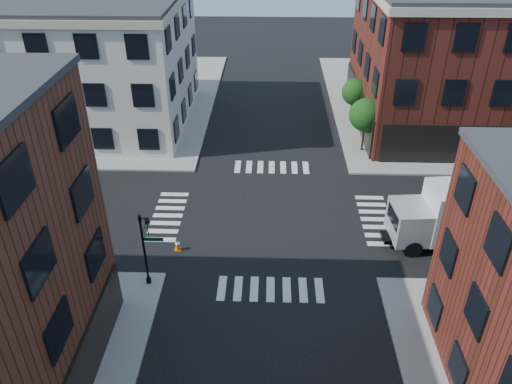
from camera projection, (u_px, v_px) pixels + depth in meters
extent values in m
plane|color=black|center=(271.00, 217.00, 33.53)|extent=(120.00, 120.00, 0.00)
cube|color=gray|center=(478.00, 104.00, 50.79)|extent=(30.00, 30.00, 0.15)
cube|color=gray|center=(71.00, 99.00, 51.92)|extent=(30.00, 30.00, 0.15)
cube|color=#411A10|center=(508.00, 61.00, 43.44)|extent=(25.00, 16.00, 12.00)
cube|color=beige|center=(62.00, 62.00, 44.77)|extent=(22.00, 16.00, 11.00)
cylinder|color=black|center=(362.00, 142.00, 41.37)|extent=(0.18, 0.18, 1.47)
cylinder|color=black|center=(363.00, 134.00, 40.98)|extent=(0.12, 0.12, 1.47)
sphere|color=#163B10|center=(366.00, 115.00, 40.10)|extent=(2.69, 2.69, 2.69)
sphere|color=#163B10|center=(368.00, 122.00, 40.30)|extent=(1.85, 1.85, 1.85)
cylinder|color=black|center=(353.00, 114.00, 46.51)|extent=(0.18, 0.18, 1.33)
cylinder|color=black|center=(353.00, 108.00, 46.16)|extent=(0.12, 0.12, 1.33)
sphere|color=#163B10|center=(355.00, 92.00, 45.36)|extent=(2.43, 2.43, 2.43)
sphere|color=#163B10|center=(357.00, 98.00, 45.53)|extent=(1.67, 1.67, 1.67)
cylinder|color=black|center=(144.00, 252.00, 26.72)|extent=(0.12, 0.12, 4.60)
cylinder|color=black|center=(149.00, 280.00, 27.77)|extent=(0.28, 0.28, 0.30)
cube|color=#053819|center=(153.00, 239.00, 26.26)|extent=(1.10, 0.03, 0.22)
cube|color=#053819|center=(144.00, 229.00, 26.61)|extent=(0.03, 1.10, 0.22)
imported|color=black|center=(148.00, 227.00, 25.96)|extent=(0.22, 0.18, 1.10)
imported|color=black|center=(140.00, 224.00, 26.18)|extent=(0.18, 0.22, 1.10)
cube|color=silver|center=(479.00, 211.00, 30.03)|extent=(6.57, 3.26, 3.40)
cube|color=#A0250E|center=(490.00, 225.00, 28.85)|extent=(2.41, 0.24, 0.77)
cube|color=#A0250E|center=(470.00, 199.00, 31.21)|extent=(2.41, 0.24, 0.77)
cube|color=#A6A6A8|center=(410.00, 222.00, 30.17)|extent=(2.40, 2.80, 2.19)
cube|color=black|center=(394.00, 217.00, 29.92)|extent=(0.28, 2.09, 0.99)
cube|color=black|center=(452.00, 235.00, 30.90)|extent=(8.83, 1.82, 0.27)
cylinder|color=black|center=(413.00, 248.00, 29.79)|extent=(1.12, 0.47, 1.10)
cylinder|color=black|center=(401.00, 226.00, 31.75)|extent=(1.12, 0.47, 1.10)
cylinder|color=black|center=(477.00, 246.00, 29.96)|extent=(1.12, 0.47, 1.10)
cylinder|color=black|center=(462.00, 224.00, 31.92)|extent=(1.12, 0.47, 1.10)
cylinder|color=black|center=(502.00, 223.00, 32.04)|extent=(1.12, 0.47, 1.10)
cube|color=#E4610A|center=(178.00, 249.00, 30.57)|extent=(0.41, 0.41, 0.04)
cone|color=#E4610A|center=(178.00, 245.00, 30.39)|extent=(0.39, 0.39, 0.72)
cylinder|color=white|center=(177.00, 244.00, 30.33)|extent=(0.28, 0.28, 0.08)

